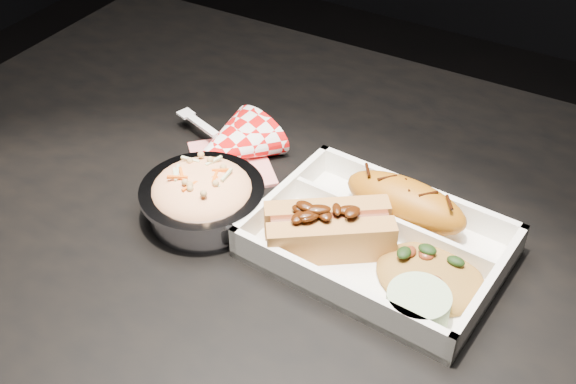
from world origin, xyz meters
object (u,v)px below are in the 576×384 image
(foil_coleslaw_cup, at_px, (202,196))
(napkin_fork, at_px, (229,147))
(food_tray, at_px, (378,246))
(hotdog, at_px, (329,228))
(dining_table, at_px, (330,292))
(fried_pastry, at_px, (405,202))

(foil_coleslaw_cup, bearing_deg, napkin_fork, 109.32)
(food_tray, distance_m, napkin_fork, 0.24)
(hotdog, bearing_deg, food_tray, -8.92)
(hotdog, bearing_deg, foil_coleslaw_cup, 152.64)
(dining_table, height_order, food_tray, food_tray)
(hotdog, bearing_deg, fried_pastry, 21.55)
(fried_pastry, bearing_deg, hotdog, -123.35)
(fried_pastry, height_order, napkin_fork, napkin_fork)
(hotdog, relative_size, foil_coleslaw_cup, 1.03)
(dining_table, height_order, hotdog, hotdog)
(fried_pastry, relative_size, hotdog, 1.00)
(foil_coleslaw_cup, distance_m, napkin_fork, 0.11)
(fried_pastry, bearing_deg, foil_coleslaw_cup, -153.53)
(foil_coleslaw_cup, bearing_deg, dining_table, 18.05)
(dining_table, relative_size, napkin_fork, 6.76)
(dining_table, height_order, napkin_fork, napkin_fork)
(food_tray, relative_size, foil_coleslaw_cup, 1.93)
(foil_coleslaw_cup, xyz_separation_m, napkin_fork, (-0.04, 0.11, -0.01))
(food_tray, xyz_separation_m, foil_coleslaw_cup, (-0.19, -0.04, 0.02))
(fried_pastry, xyz_separation_m, hotdog, (-0.05, -0.08, 0.00))
(fried_pastry, xyz_separation_m, foil_coleslaw_cup, (-0.20, -0.10, -0.00))
(dining_table, xyz_separation_m, hotdog, (0.01, -0.03, 0.12))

